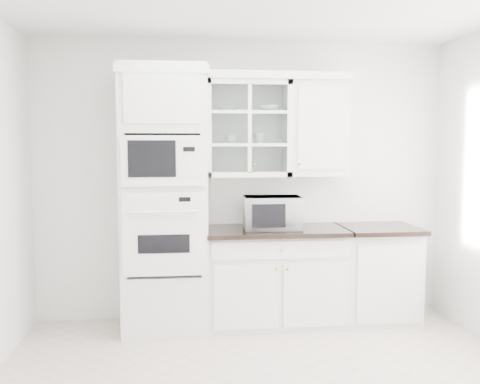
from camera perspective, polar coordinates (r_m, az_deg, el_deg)
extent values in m
cube|color=white|center=(5.24, 0.26, 1.24)|extent=(4.00, 0.02, 2.70)
cube|color=silver|center=(4.91, -8.05, -0.84)|extent=(0.76, 0.65, 2.40)
cube|color=white|center=(4.61, -8.13, -4.49)|extent=(0.70, 0.03, 0.72)
cube|color=black|center=(4.61, -8.12, -5.51)|extent=(0.44, 0.01, 0.16)
cube|color=white|center=(4.55, -8.23, 3.29)|extent=(0.70, 0.03, 0.43)
cube|color=black|center=(4.54, -9.38, 3.52)|extent=(0.40, 0.01, 0.31)
cube|color=silver|center=(5.15, 3.77, -9.12)|extent=(1.30, 0.60, 0.88)
cube|color=black|center=(5.02, 3.87, -4.13)|extent=(1.32, 0.67, 0.04)
cube|color=silver|center=(5.41, 14.38, -8.57)|extent=(0.70, 0.60, 0.88)
cube|color=black|center=(5.28, 14.63, -3.81)|extent=(0.72, 0.67, 0.04)
cube|color=silver|center=(5.08, 0.80, 6.76)|extent=(0.80, 0.33, 0.90)
cube|color=silver|center=(5.08, 0.80, 5.06)|extent=(0.74, 0.29, 0.02)
cube|color=silver|center=(5.09, 0.80, 8.44)|extent=(0.74, 0.29, 0.02)
cube|color=silver|center=(5.21, 8.24, 6.67)|extent=(0.55, 0.33, 0.90)
cube|color=white|center=(5.08, -0.36, 12.24)|extent=(2.14, 0.38, 0.07)
imported|color=white|center=(4.99, 3.45, -2.18)|extent=(0.54, 0.46, 0.30)
imported|color=white|center=(5.09, -1.28, 8.82)|extent=(0.20, 0.20, 0.05)
imported|color=white|center=(5.10, 3.19, 8.88)|extent=(0.22, 0.22, 0.06)
imported|color=white|center=(5.07, -0.81, 5.66)|extent=(0.12, 0.12, 0.09)
imported|color=white|center=(5.08, 2.10, 5.73)|extent=(0.13, 0.13, 0.10)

